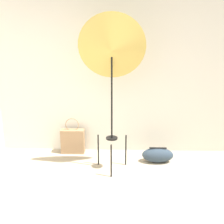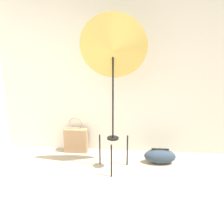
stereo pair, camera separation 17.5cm
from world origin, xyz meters
TOP-DOWN VIEW (x-y plane):
  - wall_back at (0.00, 2.53)m, footprint 8.00×0.05m
  - photo_umbrella at (0.14, 1.87)m, footprint 0.87×0.45m
  - tote_bag at (-0.50, 2.38)m, footprint 0.37×0.14m
  - duffel_bag at (0.82, 2.10)m, footprint 0.46×0.22m

SIDE VIEW (x-z plane):
  - duffel_bag at x=0.82m, z-range 0.00..0.22m
  - tote_bag at x=-0.50m, z-range -0.09..0.49m
  - wall_back at x=0.00m, z-range 0.00..2.60m
  - photo_umbrella at x=0.14m, z-range 0.59..2.68m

